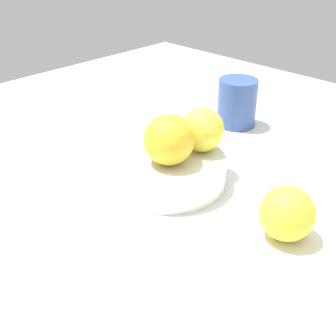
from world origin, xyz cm
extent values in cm
cube|color=white|center=(0.00, 0.00, -1.00)|extent=(110.00, 110.00, 2.00)
cylinder|color=white|center=(0.00, 0.00, 0.34)|extent=(9.73, 9.73, 0.69)
cylinder|color=white|center=(0.00, 0.00, 1.91)|extent=(15.69, 15.69, 3.82)
sphere|color=yellow|center=(0.96, -0.84, 7.12)|extent=(6.60, 6.60, 6.60)
sphere|color=yellow|center=(1.56, 4.97, 6.82)|extent=(6.01, 6.01, 6.01)
sphere|color=yellow|center=(17.82, 0.74, 3.15)|extent=(6.29, 6.29, 6.29)
cylinder|color=#334C8C|center=(-5.39, 22.32, 4.06)|extent=(6.66, 6.66, 8.12)
camera|label=1|loc=(37.79, -38.60, 32.45)|focal=49.14mm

